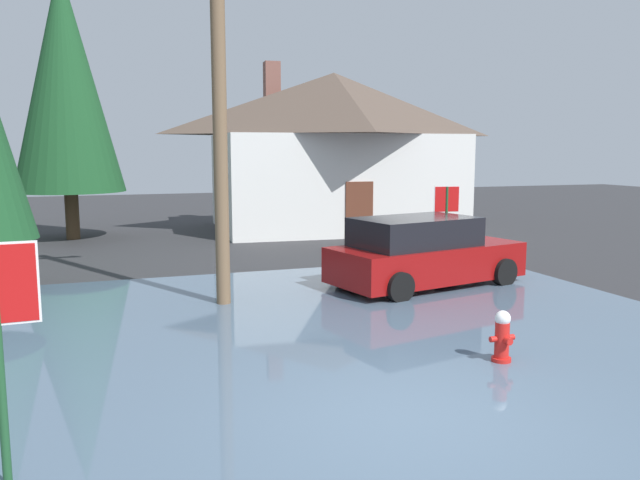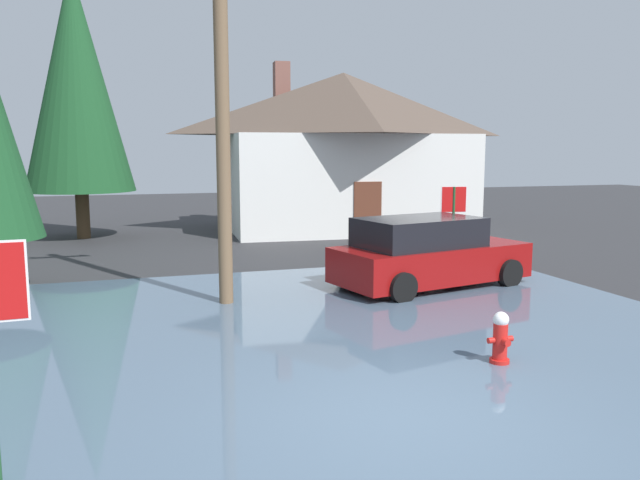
% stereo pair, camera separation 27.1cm
% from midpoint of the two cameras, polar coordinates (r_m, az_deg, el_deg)
% --- Properties ---
extents(ground_plane, '(80.00, 80.00, 0.10)m').
position_cam_midpoint_polar(ground_plane, '(7.72, 6.85, -16.08)').
color(ground_plane, '#2D2D30').
extents(flood_puddle, '(12.43, 13.71, 0.04)m').
position_cam_midpoint_polar(flood_puddle, '(10.11, 5.07, -9.71)').
color(flood_puddle, '#4C6075').
rests_on(flood_puddle, ground).
extents(fire_hydrant, '(0.40, 0.34, 0.80)m').
position_cam_midpoint_polar(fire_hydrant, '(9.71, 15.19, -8.43)').
color(fire_hydrant, red).
rests_on(fire_hydrant, ground).
extents(utility_pole, '(1.60, 0.28, 9.13)m').
position_cam_midpoint_polar(utility_pole, '(12.81, -9.68, 15.33)').
color(utility_pole, brown).
rests_on(utility_pole, ground).
extents(stop_sign_far, '(0.73, 0.15, 2.10)m').
position_cam_midpoint_polar(stop_sign_far, '(18.21, 10.83, 2.87)').
color(stop_sign_far, '#1E4C28').
rests_on(stop_sign_far, ground).
extents(house, '(10.05, 7.43, 6.53)m').
position_cam_midpoint_polar(house, '(25.28, 0.92, 8.17)').
color(house, silver).
rests_on(house, ground).
extents(parked_car, '(4.78, 2.84, 1.60)m').
position_cam_midpoint_polar(parked_car, '(14.64, 8.68, -1.20)').
color(parked_car, maroon).
rests_on(parked_car, ground).
extents(pine_tree_tall_left, '(3.70, 3.70, 9.24)m').
position_cam_midpoint_polar(pine_tree_tall_left, '(23.88, -22.15, 13.11)').
color(pine_tree_tall_left, '#4C3823').
rests_on(pine_tree_tall_left, ground).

